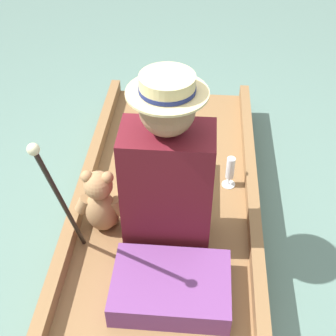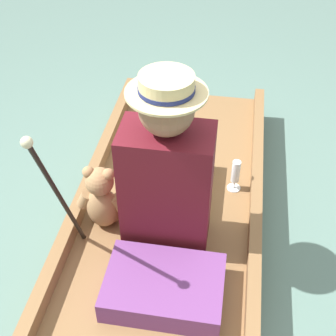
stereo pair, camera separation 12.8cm
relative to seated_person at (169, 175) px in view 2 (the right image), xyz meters
name	(u,v)px [view 2 (the right image)]	position (x,y,z in m)	size (l,w,h in m)	color
ground_plane	(164,246)	(-0.02, -0.01, -0.50)	(16.00, 16.00, 0.00)	slate
punt_boat	(164,236)	(-0.02, -0.01, -0.42)	(0.97, 2.58, 0.23)	brown
seat_cushion	(164,287)	(0.04, -0.40, -0.30)	(0.52, 0.36, 0.12)	#6B3875
seated_person	(169,175)	(0.00, 0.00, 0.00)	(0.41, 0.73, 0.92)	white
teddy_bear	(102,199)	(-0.33, -0.03, -0.18)	(0.27, 0.16, 0.38)	#9E754C
wine_glass	(236,173)	(0.31, 0.34, -0.25)	(0.08, 0.08, 0.19)	silver
walking_cane	(56,190)	(-0.41, -0.32, 0.14)	(0.04, 0.34, 0.87)	black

